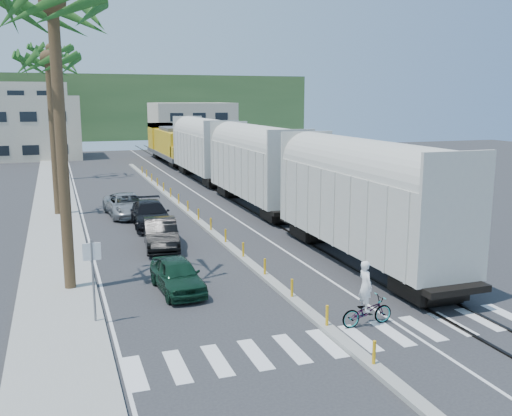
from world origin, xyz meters
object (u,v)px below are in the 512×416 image
at_px(car_second, 161,234).
at_px(cyclist, 367,305).
at_px(car_lead, 177,275).
at_px(street_sign, 93,270).

distance_m(car_second, cyclist, 13.48).
bearing_deg(car_second, car_lead, -88.81).
height_order(street_sign, cyclist, street_sign).
relative_size(street_sign, cyclist, 1.30).
relative_size(street_sign, car_lead, 0.73).
height_order(street_sign, car_second, street_sign).
relative_size(car_lead, car_second, 0.86).
bearing_deg(car_lead, street_sign, -146.73).
bearing_deg(car_lead, car_second, 81.77).
bearing_deg(car_lead, cyclist, -50.08).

